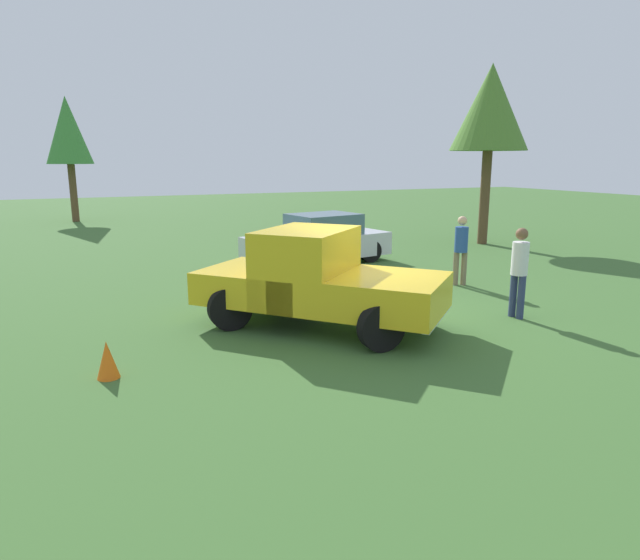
% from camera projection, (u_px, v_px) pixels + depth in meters
% --- Properties ---
extents(ground_plane, '(80.00, 80.00, 0.00)m').
position_uv_depth(ground_plane, '(365.00, 320.00, 10.78)').
color(ground_plane, '#3D662D').
extents(pickup_truck, '(4.45, 4.63, 1.83)m').
position_uv_depth(pickup_truck, '(314.00, 277.00, 10.20)').
color(pickup_truck, black).
rests_on(pickup_truck, ground_plane).
extents(sedan_near, '(4.64, 2.50, 1.48)m').
position_uv_depth(sedan_near, '(319.00, 241.00, 16.50)').
color(sedan_near, black).
rests_on(sedan_near, ground_plane).
extents(person_bystander, '(0.34, 0.34, 1.79)m').
position_uv_depth(person_bystander, '(519.00, 267.00, 10.76)').
color(person_bystander, navy).
rests_on(person_bystander, ground_plane).
extents(person_visitor, '(0.42, 0.42, 1.72)m').
position_uv_depth(person_visitor, '(461.00, 246.00, 13.61)').
color(person_visitor, '#7A6B51').
rests_on(person_visitor, ground_plane).
extents(tree_back_left, '(2.18, 2.18, 6.06)m').
position_uv_depth(tree_back_left, '(68.00, 132.00, 26.89)').
color(tree_back_left, brown).
rests_on(tree_back_left, ground_plane).
extents(tree_far_center, '(2.74, 2.74, 6.35)m').
position_uv_depth(tree_far_center, '(490.00, 109.00, 19.52)').
color(tree_far_center, brown).
rests_on(tree_far_center, ground_plane).
extents(traffic_cone, '(0.32, 0.32, 0.55)m').
position_uv_depth(traffic_cone, '(107.00, 360.00, 7.89)').
color(traffic_cone, orange).
rests_on(traffic_cone, ground_plane).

